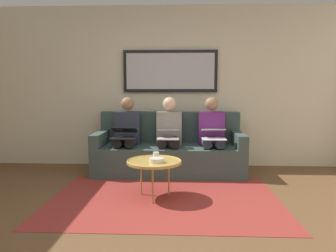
{
  "coord_description": "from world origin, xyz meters",
  "views": [
    {
      "loc": [
        -0.19,
        2.62,
        1.23
      ],
      "look_at": [
        0.0,
        -1.7,
        0.75
      ],
      "focal_mm": 33.58,
      "sensor_mm": 36.0,
      "label": 1
    }
  ],
  "objects_px": {
    "bowl": "(157,160)",
    "person_right": "(127,133)",
    "coffee_table": "(154,162)",
    "person_left": "(212,133)",
    "framed_mirror": "(170,71)",
    "laptop_white": "(213,134)",
    "couch": "(169,151)",
    "laptop_silver": "(168,134)",
    "cup": "(156,156)",
    "laptop_black": "(124,134)",
    "person_middle": "(169,133)"
  },
  "relations": [
    {
      "from": "coffee_table",
      "to": "laptop_silver",
      "type": "height_order",
      "value": "laptop_silver"
    },
    {
      "from": "framed_mirror",
      "to": "laptop_black",
      "type": "relative_size",
      "value": 4.23
    },
    {
      "from": "bowl",
      "to": "person_middle",
      "type": "relative_size",
      "value": 0.15
    },
    {
      "from": "bowl",
      "to": "laptop_black",
      "type": "bearing_deg",
      "value": -60.99
    },
    {
      "from": "couch",
      "to": "laptop_black",
      "type": "distance_m",
      "value": 0.77
    },
    {
      "from": "framed_mirror",
      "to": "coffee_table",
      "type": "height_order",
      "value": "framed_mirror"
    },
    {
      "from": "bowl",
      "to": "person_middle",
      "type": "bearing_deg",
      "value": -94.15
    },
    {
      "from": "couch",
      "to": "person_left",
      "type": "relative_size",
      "value": 1.93
    },
    {
      "from": "framed_mirror",
      "to": "person_left",
      "type": "relative_size",
      "value": 1.33
    },
    {
      "from": "couch",
      "to": "laptop_white",
      "type": "height_order",
      "value": "couch"
    },
    {
      "from": "coffee_table",
      "to": "couch",
      "type": "bearing_deg",
      "value": -95.77
    },
    {
      "from": "bowl",
      "to": "framed_mirror",
      "type": "bearing_deg",
      "value": -93.03
    },
    {
      "from": "person_left",
      "to": "framed_mirror",
      "type": "bearing_deg",
      "value": -35.53
    },
    {
      "from": "person_left",
      "to": "laptop_silver",
      "type": "distance_m",
      "value": 0.69
    },
    {
      "from": "couch",
      "to": "cup",
      "type": "xyz_separation_m",
      "value": [
        0.11,
        1.15,
        0.17
      ]
    },
    {
      "from": "couch",
      "to": "laptop_silver",
      "type": "height_order",
      "value": "couch"
    },
    {
      "from": "person_left",
      "to": "laptop_black",
      "type": "bearing_deg",
      "value": 10.41
    },
    {
      "from": "laptop_white",
      "to": "person_left",
      "type": "bearing_deg",
      "value": -90.0
    },
    {
      "from": "couch",
      "to": "framed_mirror",
      "type": "xyz_separation_m",
      "value": [
        0.0,
        -0.39,
        1.24
      ]
    },
    {
      "from": "framed_mirror",
      "to": "bowl",
      "type": "relative_size",
      "value": 9.12
    },
    {
      "from": "cup",
      "to": "person_left",
      "type": "height_order",
      "value": "person_left"
    },
    {
      "from": "framed_mirror",
      "to": "laptop_silver",
      "type": "height_order",
      "value": "framed_mirror"
    },
    {
      "from": "laptop_white",
      "to": "person_right",
      "type": "height_order",
      "value": "person_right"
    },
    {
      "from": "coffee_table",
      "to": "laptop_silver",
      "type": "xyz_separation_m",
      "value": [
        -0.12,
        -0.9,
        0.2
      ]
    },
    {
      "from": "coffee_table",
      "to": "person_left",
      "type": "distance_m",
      "value": 1.39
    },
    {
      "from": "person_left",
      "to": "person_middle",
      "type": "relative_size",
      "value": 1.0
    },
    {
      "from": "person_left",
      "to": "laptop_white",
      "type": "xyz_separation_m",
      "value": [
        0.0,
        0.25,
        0.02
      ]
    },
    {
      "from": "couch",
      "to": "cup",
      "type": "relative_size",
      "value": 24.44
    },
    {
      "from": "laptop_silver",
      "to": "laptop_black",
      "type": "xyz_separation_m",
      "value": [
        0.64,
        -0.02,
        -0.0
      ]
    },
    {
      "from": "bowl",
      "to": "laptop_white",
      "type": "height_order",
      "value": "laptop_white"
    },
    {
      "from": "cup",
      "to": "person_middle",
      "type": "xyz_separation_m",
      "value": [
        -0.11,
        -1.08,
        0.13
      ]
    },
    {
      "from": "framed_mirror",
      "to": "person_left",
      "type": "height_order",
      "value": "framed_mirror"
    },
    {
      "from": "cup",
      "to": "laptop_white",
      "type": "xyz_separation_m",
      "value": [
        -0.75,
        -0.83,
        0.15
      ]
    },
    {
      "from": "bowl",
      "to": "person_middle",
      "type": "height_order",
      "value": "person_middle"
    },
    {
      "from": "laptop_white",
      "to": "laptop_black",
      "type": "distance_m",
      "value": 1.28
    },
    {
      "from": "couch",
      "to": "laptop_white",
      "type": "distance_m",
      "value": 0.78
    },
    {
      "from": "bowl",
      "to": "person_right",
      "type": "xyz_separation_m",
      "value": [
        0.55,
        -1.23,
        0.15
      ]
    },
    {
      "from": "bowl",
      "to": "couch",
      "type": "bearing_deg",
      "value": -93.93
    },
    {
      "from": "bowl",
      "to": "person_left",
      "type": "distance_m",
      "value": 1.44
    },
    {
      "from": "person_right",
      "to": "laptop_black",
      "type": "distance_m",
      "value": 0.24
    },
    {
      "from": "framed_mirror",
      "to": "laptop_white",
      "type": "height_order",
      "value": "framed_mirror"
    },
    {
      "from": "coffee_table",
      "to": "cup",
      "type": "distance_m",
      "value": 0.09
    },
    {
      "from": "bowl",
      "to": "laptop_white",
      "type": "xyz_separation_m",
      "value": [
        -0.73,
        -0.98,
        0.17
      ]
    },
    {
      "from": "person_right",
      "to": "laptop_silver",
      "type": "bearing_deg",
      "value": 158.4
    },
    {
      "from": "couch",
      "to": "coffee_table",
      "type": "bearing_deg",
      "value": 84.23
    },
    {
      "from": "laptop_white",
      "to": "laptop_silver",
      "type": "distance_m",
      "value": 0.64
    },
    {
      "from": "couch",
      "to": "coffee_table",
      "type": "xyz_separation_m",
      "value": [
        0.12,
        1.22,
        0.11
      ]
    },
    {
      "from": "framed_mirror",
      "to": "person_right",
      "type": "distance_m",
      "value": 1.23
    },
    {
      "from": "person_right",
      "to": "laptop_white",
      "type": "bearing_deg",
      "value": 169.1
    },
    {
      "from": "person_left",
      "to": "laptop_black",
      "type": "height_order",
      "value": "person_left"
    }
  ]
}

